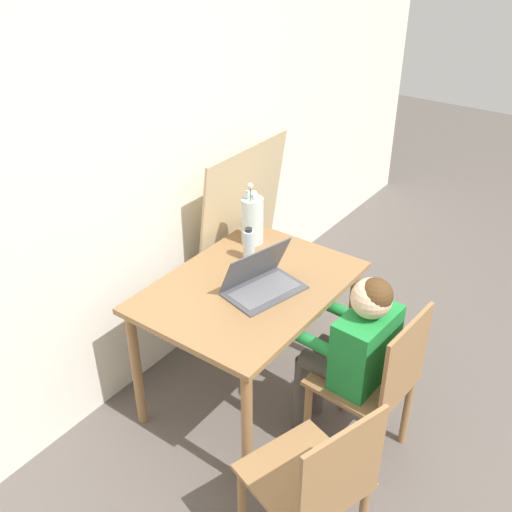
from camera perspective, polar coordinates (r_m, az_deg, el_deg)
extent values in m
cube|color=white|center=(2.87, -13.48, 8.30)|extent=(6.40, 0.05, 2.50)
cube|color=olive|center=(2.90, -0.63, -2.96)|extent=(1.05, 0.77, 0.03)
cylinder|color=olive|center=(2.69, -0.87, -16.35)|extent=(0.05, 0.05, 0.68)
cylinder|color=olive|center=(3.30, 9.12, -6.23)|extent=(0.05, 0.05, 0.68)
cylinder|color=olive|center=(3.02, -11.31, -10.53)|extent=(0.05, 0.05, 0.68)
cylinder|color=olive|center=(3.58, -0.40, -2.47)|extent=(0.05, 0.05, 0.68)
cube|color=olive|center=(2.83, 10.03, -11.47)|extent=(0.43, 0.43, 0.02)
cube|color=olive|center=(2.63, 14.05, -9.71)|extent=(0.38, 0.04, 0.40)
cylinder|color=olive|center=(3.15, 8.59, -11.49)|extent=(0.04, 0.04, 0.42)
cylinder|color=olive|center=(2.94, 4.92, -15.05)|extent=(0.04, 0.04, 0.42)
cylinder|color=olive|center=(3.04, 14.16, -14.05)|extent=(0.04, 0.04, 0.42)
cylinder|color=olive|center=(2.83, 10.83, -18.03)|extent=(0.04, 0.04, 0.42)
cube|color=olive|center=(2.43, 4.54, -20.16)|extent=(0.50, 0.50, 0.02)
cube|color=olive|center=(2.18, 8.21, -19.71)|extent=(0.37, 0.13, 0.40)
cylinder|color=olive|center=(2.75, 4.80, -19.15)|extent=(0.04, 0.04, 0.42)
cylinder|color=olive|center=(2.62, -1.35, -22.58)|extent=(0.04, 0.04, 0.42)
cube|color=#1E8438|center=(2.71, 10.38, -8.56)|extent=(0.34, 0.20, 0.35)
sphere|color=beige|center=(2.55, 10.94, -3.98)|extent=(0.18, 0.18, 0.18)
sphere|color=#4C3319|center=(2.53, 11.28, -3.69)|extent=(0.15, 0.15, 0.15)
cylinder|color=#4C4742|center=(2.91, 8.44, -9.22)|extent=(0.11, 0.29, 0.09)
cylinder|color=#4C4742|center=(2.81, 6.81, -10.76)|extent=(0.11, 0.29, 0.09)
cylinder|color=#4C4742|center=(3.12, 5.90, -11.47)|extent=(0.07, 0.07, 0.44)
cylinder|color=#4C4742|center=(3.03, 4.28, -12.95)|extent=(0.07, 0.07, 0.44)
cylinder|color=#1E8438|center=(2.87, 8.24, -5.26)|extent=(0.07, 0.24, 0.06)
cylinder|color=#1E8438|center=(2.68, 5.01, -8.01)|extent=(0.07, 0.24, 0.06)
cube|color=#4C4C51|center=(2.83, 0.82, -3.34)|extent=(0.41, 0.31, 0.01)
cube|color=slate|center=(2.83, 0.82, -3.24)|extent=(0.35, 0.24, 0.00)
cube|color=#4C4C51|center=(2.82, -0.06, -0.89)|extent=(0.38, 0.19, 0.21)
cube|color=#19284C|center=(2.82, -0.10, -0.84)|extent=(0.34, 0.17, 0.19)
cylinder|color=silver|center=(3.18, -0.37, 3.41)|extent=(0.12, 0.12, 0.26)
cylinder|color=#3D7A38|center=(3.19, -0.21, 4.16)|extent=(0.01, 0.01, 0.22)
sphere|color=white|center=(3.14, -0.21, 5.95)|extent=(0.04, 0.04, 0.04)
cylinder|color=#3D7A38|center=(3.17, -0.83, 4.06)|extent=(0.01, 0.01, 0.23)
sphere|color=white|center=(3.12, -0.85, 5.91)|extent=(0.04, 0.04, 0.04)
cylinder|color=#3D7A38|center=(3.13, -0.53, 4.29)|extent=(0.01, 0.01, 0.29)
sphere|color=white|center=(3.07, -0.55, 6.71)|extent=(0.03, 0.03, 0.03)
cylinder|color=#3D7A38|center=(3.16, 0.09, 3.76)|extent=(0.01, 0.01, 0.21)
sphere|color=white|center=(3.12, 0.10, 5.46)|extent=(0.05, 0.05, 0.05)
cylinder|color=silver|center=(3.04, -0.70, 1.02)|extent=(0.06, 0.06, 0.16)
cylinder|color=#262628|center=(3.00, -0.71, 2.51)|extent=(0.04, 0.04, 0.02)
cube|color=tan|center=(3.56, -1.65, 1.85)|extent=(0.72, 0.18, 1.16)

